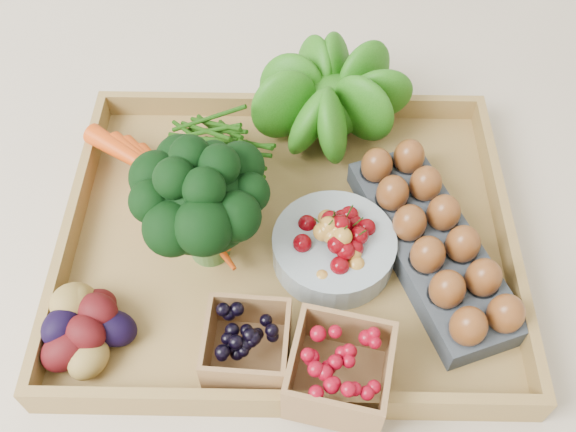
{
  "coord_description": "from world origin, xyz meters",
  "views": [
    {
      "loc": [
        0.01,
        -0.46,
        0.68
      ],
      "look_at": [
        0.0,
        0.0,
        0.06
      ],
      "focal_mm": 40.0,
      "sensor_mm": 36.0,
      "label": 1
    }
  ],
  "objects_px": {
    "tray": "(288,241)",
    "egg_carton": "(431,247)",
    "broccoli": "(206,221)",
    "cherry_bowl": "(334,248)"
  },
  "relations": [
    {
      "from": "tray",
      "to": "egg_carton",
      "type": "xyz_separation_m",
      "value": [
        0.17,
        -0.02,
        0.02
      ]
    },
    {
      "from": "broccoli",
      "to": "egg_carton",
      "type": "relative_size",
      "value": 0.56
    },
    {
      "from": "broccoli",
      "to": "cherry_bowl",
      "type": "height_order",
      "value": "broccoli"
    },
    {
      "from": "tray",
      "to": "cherry_bowl",
      "type": "xyz_separation_m",
      "value": [
        0.06,
        -0.03,
        0.03
      ]
    },
    {
      "from": "tray",
      "to": "broccoli",
      "type": "height_order",
      "value": "broccoli"
    },
    {
      "from": "tray",
      "to": "cherry_bowl",
      "type": "distance_m",
      "value": 0.07
    },
    {
      "from": "tray",
      "to": "egg_carton",
      "type": "distance_m",
      "value": 0.18
    },
    {
      "from": "cherry_bowl",
      "to": "egg_carton",
      "type": "height_order",
      "value": "cherry_bowl"
    },
    {
      "from": "tray",
      "to": "broccoli",
      "type": "relative_size",
      "value": 3.41
    },
    {
      "from": "broccoli",
      "to": "egg_carton",
      "type": "bearing_deg",
      "value": -0.28
    }
  ]
}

